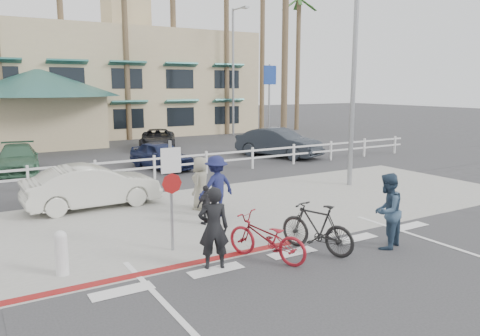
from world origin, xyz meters
TOP-DOWN VIEW (x-y plane):
  - ground at (0.00, 0.00)m, footprint 140.00×140.00m
  - bike_path at (0.00, -2.00)m, footprint 12.00×16.00m
  - sidewalk_plaza at (0.00, 4.50)m, footprint 22.00×7.00m
  - cross_street at (0.00, 8.50)m, footprint 40.00×5.00m
  - parking_lot at (0.00, 18.00)m, footprint 50.00×16.00m
  - curb_red at (-3.00, 1.20)m, footprint 7.00×0.25m
  - rail_fence at (0.50, 10.50)m, footprint 29.40×0.16m
  - building at (2.00, 31.00)m, footprint 28.00×16.00m
  - sign_post at (-2.30, 2.20)m, footprint 0.50×0.10m
  - bollard_0 at (-4.80, 2.00)m, footprint 0.26×0.26m
  - streetlight_0 at (6.50, 5.50)m, footprint 0.60×2.00m
  - streetlight_1 at (12.00, 24.00)m, footprint 0.60×2.00m
  - info_sign at (14.00, 22.00)m, footprint 1.20×0.16m
  - palm_4 at (0.00, 26.00)m, footprint 4.00×4.00m
  - palm_5 at (4.00, 25.00)m, footprint 4.00×4.00m
  - palm_6 at (8.00, 26.00)m, footprint 4.00×4.00m
  - palm_7 at (12.00, 25.00)m, footprint 4.00×4.00m
  - palm_8 at (16.00, 26.00)m, footprint 4.00×4.00m
  - palm_9 at (19.00, 25.00)m, footprint 4.00×4.00m
  - palm_11 at (11.00, 16.00)m, footprint 4.00×4.00m
  - bike_red at (-0.77, 0.55)m, footprint 1.43×2.08m
  - rider_red at (-1.98, 0.73)m, footprint 0.75×0.62m
  - bike_black at (0.55, 0.41)m, footprint 1.12×2.00m
  - rider_black at (2.13, -0.23)m, footprint 1.06×0.95m
  - pedestrian_a at (-0.04, 4.24)m, footprint 1.26×0.83m
  - pedestrian_child at (-0.65, 3.67)m, footprint 0.70×0.43m
  - pedestrian_b at (-0.07, 5.21)m, footprint 0.96×0.93m
  - car_white_sedan at (-2.91, 7.17)m, footprint 4.21×1.60m
  - lot_car_1 at (-4.27, 15.12)m, footprint 2.20×4.39m
  - lot_car_2 at (1.57, 12.70)m, footprint 2.24×3.94m
  - lot_car_3 at (8.38, 12.87)m, footprint 3.35×4.99m
  - lot_car_5 at (3.82, 18.98)m, footprint 3.58×4.88m

SIDE VIEW (x-z plane):
  - ground at x=0.00m, z-range 0.00..0.00m
  - parking_lot at x=0.00m, z-range 0.00..0.01m
  - bike_path at x=0.00m, z-range 0.00..0.01m
  - cross_street at x=0.00m, z-range 0.00..0.01m
  - sidewalk_plaza at x=0.00m, z-range 0.00..0.01m
  - curb_red at x=-3.00m, z-range 0.00..0.02m
  - bollard_0 at x=-4.80m, z-range 0.00..0.95m
  - rail_fence at x=0.50m, z-range 0.00..1.00m
  - bike_red at x=-0.77m, z-range 0.00..1.03m
  - pedestrian_child at x=-0.65m, z-range 0.00..1.12m
  - bike_black at x=0.55m, z-range 0.00..1.16m
  - lot_car_1 at x=-4.27m, z-range 0.00..1.22m
  - lot_car_5 at x=3.82m, z-range 0.00..1.23m
  - lot_car_2 at x=1.57m, z-range 0.00..1.26m
  - car_white_sedan at x=-2.91m, z-range 0.00..1.37m
  - lot_car_3 at x=8.38m, z-range 0.00..1.55m
  - pedestrian_b at x=-0.07m, z-range 0.00..1.65m
  - rider_red at x=-1.98m, z-range 0.00..1.77m
  - rider_black at x=2.13m, z-range 0.00..1.81m
  - pedestrian_a at x=-0.04m, z-range 0.00..1.82m
  - sign_post at x=-2.30m, z-range 0.00..2.90m
  - info_sign at x=14.00m, z-range 0.00..5.60m
  - streetlight_0 at x=6.50m, z-range 0.00..9.00m
  - streetlight_1 at x=12.00m, z-range 0.00..9.50m
  - building at x=2.00m, z-range 0.00..11.30m
  - palm_5 at x=4.00m, z-range 0.00..13.00m
  - palm_9 at x=19.00m, z-range 0.00..13.00m
  - palm_7 at x=12.00m, z-range 0.00..14.00m
  - palm_11 at x=11.00m, z-range 0.00..14.00m
  - palm_4 at x=0.00m, z-range 0.00..15.00m
  - palm_8 at x=16.00m, z-range 0.00..15.00m
  - palm_6 at x=8.00m, z-range 0.00..17.00m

